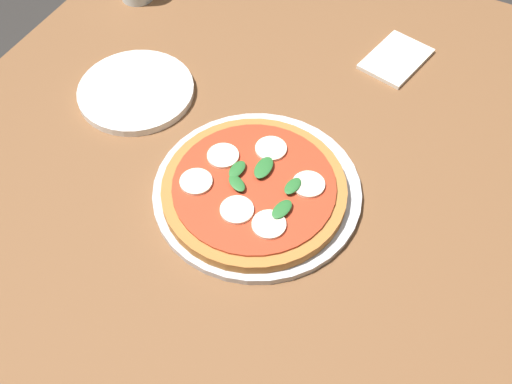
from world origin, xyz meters
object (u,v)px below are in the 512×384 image
(pizza, at_px, (254,189))
(napkin, at_px, (396,59))
(plate_white, at_px, (136,91))
(serving_tray, at_px, (256,194))
(dining_table, at_px, (257,224))

(pizza, height_order, napkin, pizza)
(plate_white, bearing_deg, pizza, 69.80)
(serving_tray, height_order, napkin, serving_tray)
(serving_tray, bearing_deg, napkin, 167.79)
(dining_table, bearing_deg, serving_tray, 6.53)
(plate_white, bearing_deg, dining_table, 71.60)
(plate_white, bearing_deg, serving_tray, 70.76)
(dining_table, distance_m, pizza, 0.11)
(serving_tray, height_order, pizza, pizza)
(dining_table, distance_m, serving_tray, 0.09)
(pizza, height_order, plate_white, pizza)
(plate_white, bearing_deg, napkin, 128.08)
(serving_tray, bearing_deg, dining_table, -173.47)
(dining_table, height_order, plate_white, plate_white)
(dining_table, xyz_separation_m, pizza, (0.01, -0.00, 0.11))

